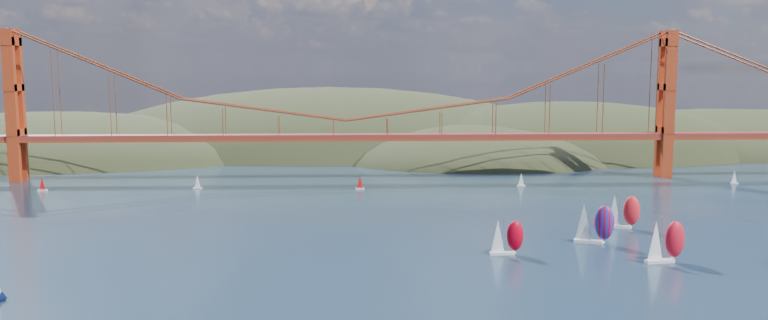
{
  "coord_description": "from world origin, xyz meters",
  "views": [
    {
      "loc": [
        1.18,
        -96.54,
        41.18
      ],
      "look_at": [
        9.68,
        90.0,
        18.15
      ],
      "focal_mm": 35.0,
      "sensor_mm": 36.0,
      "label": 1
    }
  ],
  "objects": [
    {
      "name": "racer_rwb",
      "position": [
        58.35,
        73.91,
        4.97
      ],
      "size": [
        9.41,
        5.91,
        10.53
      ],
      "rotation": [
        0.0,
        0.0,
        -0.33
      ],
      "color": "white",
      "rests_on": "ground"
    },
    {
      "name": "distant_boat_8",
      "position": [
        60.82,
        159.27,
        2.41
      ],
      "size": [
        3.0,
        2.0,
        4.7
      ],
      "color": "silver",
      "rests_on": "ground"
    },
    {
      "name": "distant_boat_2",
      "position": [
        -102.36,
        156.73,
        2.41
      ],
      "size": [
        3.0,
        2.0,
        4.7
      ],
      "color": "silver",
      "rests_on": "ground"
    },
    {
      "name": "racer_1",
      "position": [
        67.83,
        55.89,
        4.78
      ],
      "size": [
        8.99,
        4.53,
        10.11
      ],
      "rotation": [
        0.0,
        0.0,
        0.17
      ],
      "color": "silver",
      "rests_on": "ground"
    },
    {
      "name": "distant_boat_4",
      "position": [
        138.26,
        161.62,
        2.41
      ],
      "size": [
        3.0,
        2.0,
        4.7
      ],
      "color": "silver",
      "rests_on": "ground"
    },
    {
      "name": "distant_boat_9",
      "position": [
        4.46,
        155.53,
        2.41
      ],
      "size": [
        3.0,
        2.0,
        4.7
      ],
      "color": "silver",
      "rests_on": "ground"
    },
    {
      "name": "bridge",
      "position": [
        -1.75,
        180.0,
        32.23
      ],
      "size": [
        552.0,
        12.0,
        55.0
      ],
      "color": "maroon",
      "rests_on": "ground"
    },
    {
      "name": "headlands",
      "position": [
        44.95,
        278.29,
        -12.46
      ],
      "size": [
        725.0,
        225.0,
        96.0
      ],
      "color": "black",
      "rests_on": "ground"
    },
    {
      "name": "distant_boat_3",
      "position": [
        -51.17,
        159.11,
        2.41
      ],
      "size": [
        3.0,
        2.0,
        4.7
      ],
      "color": "silver",
      "rests_on": "ground"
    },
    {
      "name": "racer_3",
      "position": [
        71.17,
        89.83,
        4.58
      ],
      "size": [
        8.63,
        4.49,
        9.68
      ],
      "rotation": [
        0.0,
        0.0,
        -0.19
      ],
      "color": "silver",
      "rests_on": "ground"
    },
    {
      "name": "racer_0",
      "position": [
        35.57,
        64.18,
        4.1
      ],
      "size": [
        7.57,
        3.13,
        8.67
      ],
      "rotation": [
        0.0,
        0.0,
        0.05
      ],
      "color": "silver",
      "rests_on": "ground"
    }
  ]
}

